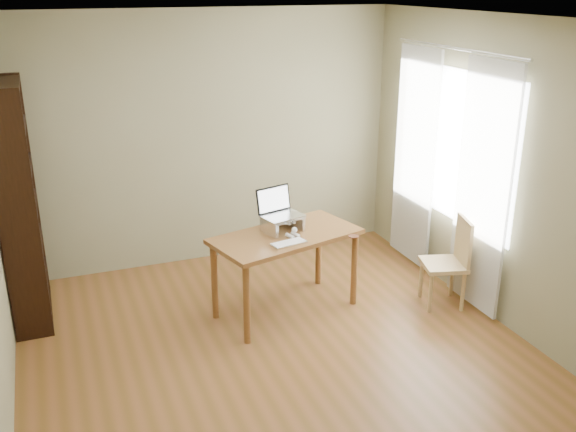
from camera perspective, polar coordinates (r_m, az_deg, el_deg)
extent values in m
cube|color=brown|center=(5.21, -0.16, -13.02)|extent=(4.00, 4.50, 0.02)
cube|color=white|center=(4.36, -0.20, 17.13)|extent=(4.00, 4.50, 0.02)
cube|color=#7C7753|center=(6.69, -7.21, 6.75)|extent=(4.00, 0.02, 2.60)
cube|color=#7C7753|center=(2.84, 16.93, -13.77)|extent=(4.00, 0.02, 2.60)
cube|color=#7C7753|center=(5.63, 19.32, 3.14)|extent=(0.02, 4.50, 2.60)
cube|color=white|center=(6.19, 14.51, 6.10)|extent=(0.01, 1.80, 1.40)
cube|color=black|center=(5.49, -22.89, -0.51)|extent=(0.30, 0.04, 2.10)
cube|color=black|center=(6.31, -22.84, 2.09)|extent=(0.30, 0.04, 2.10)
cube|color=black|center=(5.91, -24.21, 0.71)|extent=(0.02, 0.90, 2.10)
cube|color=black|center=(6.29, -21.59, -7.92)|extent=(0.30, 0.84, 0.02)
cube|color=black|center=(6.21, -21.52, -6.50)|extent=(0.20, 0.78, 0.28)
cube|color=black|center=(6.14, -22.00, -5.11)|extent=(0.30, 0.84, 0.03)
cube|color=black|center=(6.07, -21.93, -3.62)|extent=(0.20, 0.78, 0.28)
cube|color=black|center=(6.01, -22.42, -2.17)|extent=(0.30, 0.84, 0.02)
cube|color=black|center=(5.95, -22.35, -0.62)|extent=(0.20, 0.78, 0.28)
cube|color=black|center=(5.90, -22.86, 0.88)|extent=(0.30, 0.84, 0.02)
cube|color=black|center=(5.85, -22.80, 2.49)|extent=(0.20, 0.78, 0.28)
cube|color=black|center=(5.80, -23.32, 4.05)|extent=(0.30, 0.84, 0.02)
cube|color=black|center=(5.76, -23.25, 5.70)|extent=(0.20, 0.78, 0.28)
cube|color=black|center=(5.73, -23.79, 7.31)|extent=(0.30, 0.84, 0.02)
cube|color=black|center=(5.69, -23.73, 9.01)|extent=(0.20, 0.78, 0.28)
cube|color=silver|center=(5.80, 16.91, 2.34)|extent=(0.03, 0.70, 2.20)
cube|color=silver|center=(6.65, 11.18, 5.12)|extent=(0.03, 0.70, 2.20)
cylinder|color=silver|center=(6.01, 14.78, 14.22)|extent=(0.03, 1.90, 0.03)
cube|color=brown|center=(5.63, -0.20, -1.82)|extent=(1.41, 0.95, 0.04)
cylinder|color=brown|center=(5.85, -6.51, -5.09)|extent=(0.06, 0.06, 0.71)
cylinder|color=brown|center=(6.21, 3.99, -3.42)|extent=(0.06, 0.06, 0.71)
cylinder|color=brown|center=(5.40, -5.04, -7.34)|extent=(0.06, 0.06, 0.71)
cylinder|color=brown|center=(5.79, 6.20, -5.37)|extent=(0.06, 0.06, 0.71)
cube|color=silver|center=(5.63, -1.87, -0.98)|extent=(0.03, 0.25, 0.12)
cube|color=silver|center=(5.72, 0.87, -0.59)|extent=(0.03, 0.25, 0.12)
cube|color=silver|center=(5.65, -0.49, -0.16)|extent=(0.32, 0.25, 0.01)
cube|color=silver|center=(5.64, -0.49, -0.03)|extent=(0.40, 0.32, 0.02)
cube|color=black|center=(5.73, -0.99, 1.57)|extent=(0.35, 0.14, 0.23)
cube|color=white|center=(5.72, -0.97, 1.55)|extent=(0.32, 0.12, 0.20)
cube|color=silver|center=(5.41, 0.07, -2.44)|extent=(0.32, 0.18, 0.02)
cube|color=white|center=(5.41, 0.07, -2.36)|extent=(0.30, 0.16, 0.00)
cylinder|color=brown|center=(5.60, 5.84, -1.80)|extent=(0.09, 0.09, 0.01)
ellipsoid|color=#4C473C|center=(5.69, -0.69, -0.60)|extent=(0.18, 0.41, 0.14)
ellipsoid|color=#4C473C|center=(5.79, -1.07, -0.29)|extent=(0.16, 0.17, 0.13)
ellipsoid|color=#4C473C|center=(5.52, 0.01, -1.05)|extent=(0.11, 0.10, 0.10)
ellipsoid|color=white|center=(5.57, -0.14, -1.27)|extent=(0.10, 0.10, 0.09)
sphere|color=white|center=(5.49, 0.14, -1.33)|extent=(0.05, 0.05, 0.05)
cone|color=#4C473C|center=(5.50, -0.28, -0.62)|extent=(0.03, 0.04, 0.05)
cone|color=#4C473C|center=(5.51, 0.26, -0.54)|extent=(0.03, 0.04, 0.05)
cylinder|color=white|center=(5.53, -0.25, -1.85)|extent=(0.03, 0.10, 0.03)
cylinder|color=white|center=(5.55, 0.33, -1.77)|extent=(0.03, 0.10, 0.03)
cylinder|color=#4C473C|center=(5.85, -0.31, -0.51)|extent=(0.15, 0.22, 0.03)
cube|color=tan|center=(6.05, 13.65, -4.23)|extent=(0.46, 0.46, 0.04)
cylinder|color=tan|center=(5.94, 13.10, -6.77)|extent=(0.04, 0.04, 0.40)
cylinder|color=tan|center=(6.11, 15.46, -6.23)|extent=(0.04, 0.04, 0.40)
cylinder|color=tan|center=(6.17, 11.56, -5.61)|extent=(0.04, 0.04, 0.40)
cylinder|color=tan|center=(6.32, 13.87, -5.13)|extent=(0.04, 0.04, 0.40)
cube|color=tan|center=(6.06, 15.14, -2.06)|extent=(0.13, 0.35, 0.44)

